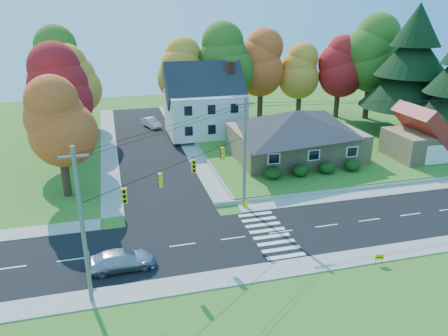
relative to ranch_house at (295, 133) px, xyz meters
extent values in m
plane|color=#3D7923|center=(-8.00, -16.00, -3.27)|extent=(120.00, 120.00, 0.00)
cube|color=black|center=(-8.00, -16.00, -3.26)|extent=(90.00, 8.00, 0.02)
cube|color=black|center=(-16.00, 10.00, -3.25)|extent=(8.00, 44.00, 0.02)
cube|color=#9C9A90|center=(-8.00, -11.00, -3.23)|extent=(90.00, 2.00, 0.08)
cube|color=#9C9A90|center=(-8.00, -21.00, -3.23)|extent=(90.00, 2.00, 0.08)
cube|color=#3D7923|center=(5.00, 5.00, -3.02)|extent=(30.00, 30.00, 0.50)
cube|color=tan|center=(0.00, 0.00, -1.17)|extent=(14.00, 10.00, 3.20)
pyramid|color=#26262B|center=(0.00, 0.00, 1.53)|extent=(14.60, 10.60, 2.20)
cube|color=silver|center=(-8.00, 12.00, 0.03)|extent=(10.00, 8.00, 5.60)
pyramid|color=#26262B|center=(-8.00, 12.00, 4.03)|extent=(10.40, 8.40, 2.40)
cube|color=brown|center=(-4.50, 12.00, 2.03)|extent=(0.90, 0.90, 9.60)
cube|color=tan|center=(14.00, -4.00, -1.27)|extent=(7.00, 6.00, 3.00)
pyramid|color=maroon|center=(14.00, -4.00, 1.03)|extent=(7.30, 6.30, 1.60)
cube|color=silver|center=(14.00, -7.05, -1.57)|extent=(3.20, 0.10, 2.20)
ellipsoid|color=#163A10|center=(-5.00, -6.20, -2.13)|extent=(1.70, 1.70, 1.27)
ellipsoid|color=#163A10|center=(-2.00, -6.20, -2.13)|extent=(1.70, 1.70, 1.27)
ellipsoid|color=#163A10|center=(1.00, -6.20, -2.13)|extent=(1.70, 1.70, 1.27)
ellipsoid|color=#163A10|center=(4.00, -6.20, -2.13)|extent=(1.70, 1.70, 1.27)
cylinder|color=#666059|center=(-22.50, -21.20, 1.73)|extent=(0.26, 0.26, 10.00)
cube|color=#666059|center=(-22.50, -21.20, 6.13)|extent=(1.60, 0.12, 0.12)
cylinder|color=#666059|center=(-9.50, -10.80, 1.73)|extent=(0.26, 0.26, 10.00)
cube|color=#666059|center=(-9.50, -10.80, 6.13)|extent=(1.60, 0.12, 0.12)
cube|color=gold|center=(-20.00, -19.20, 2.68)|extent=(0.34, 0.26, 1.00)
cube|color=gold|center=(-17.50, -17.20, 2.68)|extent=(0.26, 0.34, 1.00)
cube|color=gold|center=(-14.80, -15.05, 2.68)|extent=(0.34, 0.26, 1.00)
cube|color=gold|center=(-12.00, -12.80, 2.68)|extent=(0.26, 0.34, 1.00)
cylinder|color=black|center=(-16.00, -16.00, 3.33)|extent=(13.02, 10.43, 0.04)
cylinder|color=#3F2A19|center=(-10.00, 18.00, -0.07)|extent=(0.80, 0.80, 5.40)
sphere|color=orange|center=(-10.00, 18.00, 3.83)|extent=(6.72, 6.72, 6.72)
sphere|color=orange|center=(-10.00, 18.00, 5.51)|extent=(5.91, 5.91, 5.91)
sphere|color=orange|center=(-10.00, 18.00, 7.19)|extent=(5.11, 5.11, 5.11)
cylinder|color=#3F2A19|center=(-4.00, 17.00, 0.38)|extent=(0.86, 0.86, 6.30)
sphere|color=#38681C|center=(-4.00, 17.00, 4.93)|extent=(7.84, 7.84, 7.84)
sphere|color=#38681C|center=(-4.00, 17.00, 6.89)|extent=(6.90, 6.90, 6.90)
sphere|color=#38681C|center=(-4.00, 17.00, 8.85)|extent=(5.96, 5.96, 5.96)
cylinder|color=#3F2A19|center=(2.00, 18.00, 0.16)|extent=(0.83, 0.83, 5.85)
sphere|color=#DE501F|center=(2.00, 18.00, 4.38)|extent=(7.28, 7.28, 7.28)
sphere|color=#DE501F|center=(2.00, 18.00, 6.20)|extent=(6.41, 6.41, 6.41)
sphere|color=#DE501F|center=(2.00, 18.00, 8.02)|extent=(5.53, 5.53, 5.53)
cylinder|color=#3F2A19|center=(8.00, 17.00, -0.29)|extent=(0.77, 0.77, 4.95)
sphere|color=orange|center=(8.00, 17.00, 3.28)|extent=(6.16, 6.16, 6.16)
sphere|color=orange|center=(8.00, 17.00, 4.82)|extent=(5.42, 5.42, 5.42)
sphere|color=orange|center=(8.00, 17.00, 6.36)|extent=(4.68, 4.68, 4.68)
cylinder|color=#3F2A19|center=(14.00, 16.00, -0.07)|extent=(0.80, 0.80, 5.40)
sphere|color=#AE1719|center=(14.00, 16.00, 3.83)|extent=(6.72, 6.72, 6.72)
sphere|color=#AE1719|center=(14.00, 16.00, 5.51)|extent=(5.91, 5.91, 5.91)
sphere|color=#AE1719|center=(14.00, 16.00, 7.19)|extent=(5.11, 5.11, 5.11)
cylinder|color=#3F2A19|center=(18.00, 14.00, 0.61)|extent=(0.89, 0.89, 6.75)
sphere|color=#38681C|center=(18.00, 14.00, 5.48)|extent=(8.40, 8.40, 8.40)
sphere|color=#38681C|center=(18.00, 14.00, 7.58)|extent=(7.39, 7.39, 7.39)
sphere|color=#38681C|center=(18.00, 14.00, 9.68)|extent=(6.38, 6.38, 6.38)
cylinder|color=#3F2A19|center=(19.00, 6.00, -1.33)|extent=(0.40, 0.40, 2.88)
cone|color=black|center=(19.00, 6.00, 4.11)|extent=(12.80, 12.80, 6.72)
cone|color=black|center=(19.00, 6.00, 7.95)|extent=(9.60, 9.60, 6.08)
cone|color=black|center=(19.00, 6.00, 11.47)|extent=(6.40, 6.40, 5.44)
cylinder|color=#3F2A19|center=(-25.00, -4.00, -0.79)|extent=(0.77, 0.77, 4.95)
sphere|color=#DE501F|center=(-25.00, -4.00, 2.78)|extent=(6.16, 6.16, 6.16)
sphere|color=#DE501F|center=(-25.00, -4.00, 4.32)|extent=(5.42, 5.42, 5.42)
sphere|color=#DE501F|center=(-25.00, -4.00, 5.86)|extent=(4.68, 4.68, 4.68)
cylinder|color=#3F2A19|center=(-26.00, 6.00, -0.34)|extent=(0.83, 0.83, 5.85)
sphere|color=#AE1719|center=(-26.00, 6.00, 3.88)|extent=(7.28, 7.28, 7.28)
sphere|color=#AE1719|center=(-26.00, 6.00, 5.70)|extent=(6.41, 6.41, 6.41)
sphere|color=#AE1719|center=(-26.00, 6.00, 7.52)|extent=(5.53, 5.53, 5.53)
cylinder|color=#3F2A19|center=(-25.00, 16.00, -0.57)|extent=(0.80, 0.80, 5.40)
sphere|color=orange|center=(-25.00, 16.00, 3.33)|extent=(6.72, 6.72, 6.72)
sphere|color=orange|center=(-25.00, 16.00, 5.01)|extent=(5.91, 5.91, 5.91)
sphere|color=orange|center=(-25.00, 16.00, 6.69)|extent=(5.11, 5.11, 5.11)
cylinder|color=#3F2A19|center=(-27.00, 24.00, -0.12)|extent=(0.86, 0.86, 6.30)
sphere|color=#38681C|center=(-27.00, 24.00, 4.43)|extent=(7.84, 7.84, 7.84)
sphere|color=#38681C|center=(-27.00, 24.00, 6.39)|extent=(6.90, 6.90, 6.90)
sphere|color=#38681C|center=(-27.00, 24.00, 8.35)|extent=(5.96, 5.96, 5.96)
imported|color=#A7A9B9|center=(-20.56, -18.05, -2.57)|extent=(4.75, 2.08, 1.36)
imported|color=silver|center=(-14.69, 18.97, -2.56)|extent=(2.80, 4.38, 1.36)
cylinder|color=#FFFD00|center=(-9.36, -11.05, -3.21)|extent=(0.39, 0.39, 0.11)
cylinder|color=#FFFD00|center=(-9.36, -11.05, -2.89)|extent=(0.26, 0.26, 0.59)
sphere|color=#FFFD00|center=(-9.36, -11.05, -2.54)|extent=(0.28, 0.28, 0.28)
cylinder|color=#FFFD00|center=(-9.36, -11.05, -2.78)|extent=(0.50, 0.27, 0.13)
cylinder|color=black|center=(-3.36, -22.10, -3.00)|extent=(0.02, 0.02, 0.53)
cylinder|color=black|center=(-2.90, -22.10, -3.00)|extent=(0.02, 0.02, 0.53)
cube|color=#F0F400|center=(-3.13, -22.10, -2.69)|extent=(0.63, 0.16, 0.42)
camera|label=1|loc=(-20.34, -44.75, 13.78)|focal=35.00mm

